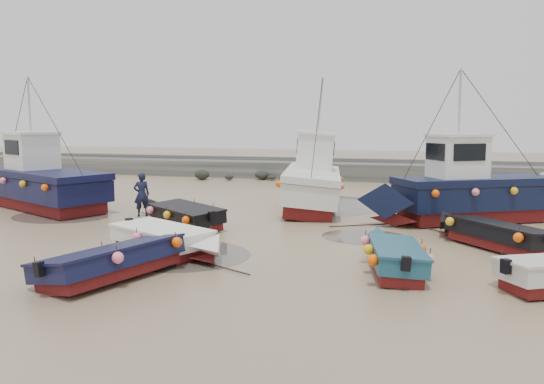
{
  "coord_description": "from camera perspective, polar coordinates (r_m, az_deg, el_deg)",
  "views": [
    {
      "loc": [
        5.43,
        -15.45,
        4.19
      ],
      "look_at": [
        0.03,
        4.44,
        1.4
      ],
      "focal_mm": 35.0,
      "sensor_mm": 36.0,
      "label": 1
    }
  ],
  "objects": [
    {
      "name": "cabin_boat_1",
      "position": [
        25.74,
        4.13,
        1.31
      ],
      "size": [
        3.77,
        10.43,
        6.22
      ],
      "rotation": [
        0.0,
        0.0,
        0.16
      ],
      "color": "maroon",
      "rests_on": "ground"
    },
    {
      "name": "cabin_boat_0",
      "position": [
        27.93,
        -23.9,
        1.13
      ],
      "size": [
        10.45,
        6.26,
        6.22
      ],
      "rotation": [
        0.0,
        0.0,
        1.13
      ],
      "color": "maroon",
      "rests_on": "ground"
    },
    {
      "name": "puddle_b",
      "position": [
        19.53,
        10.01,
        -4.78
      ],
      "size": [
        3.21,
        3.21,
        0.01
      ],
      "primitive_type": "cylinder",
      "color": "#4F4841",
      "rests_on": "ground"
    },
    {
      "name": "dinghy_1",
      "position": [
        15.03,
        -15.65,
        -6.63
      ],
      "size": [
        3.27,
        6.14,
        1.43
      ],
      "rotation": [
        0.0,
        0.0,
        -0.34
      ],
      "color": "maroon",
      "rests_on": "ground"
    },
    {
      "name": "puddle_c",
      "position": [
        25.22,
        -21.67,
        -2.4
      ],
      "size": [
        4.41,
        4.41,
        0.01
      ],
      "primitive_type": "cylinder",
      "color": "#4F4841",
      "rests_on": "ground"
    },
    {
      "name": "dinghy_5",
      "position": [
        16.98,
        -11.06,
        -4.81
      ],
      "size": [
        5.46,
        3.37,
        1.43
      ],
      "rotation": [
        0.0,
        0.0,
        -2.04
      ],
      "color": "maroon",
      "rests_on": "ground"
    },
    {
      "name": "puddle_d",
      "position": [
        26.54,
        6.49,
        -1.41
      ],
      "size": [
        5.1,
        5.1,
        0.01
      ],
      "primitive_type": "cylinder",
      "color": "#4F4841",
      "rests_on": "ground"
    },
    {
      "name": "seawall",
      "position": [
        37.99,
        6.98,
        2.27
      ],
      "size": [
        60.0,
        4.92,
        1.5
      ],
      "color": "slate",
      "rests_on": "ground"
    },
    {
      "name": "dinghy_2",
      "position": [
        15.23,
        12.91,
        -6.24
      ],
      "size": [
        2.09,
        5.03,
        1.43
      ],
      "rotation": [
        0.0,
        0.0,
        0.18
      ],
      "color": "maroon",
      "rests_on": "ground"
    },
    {
      "name": "dinghy_4",
      "position": [
        21.49,
        -9.65,
        -2.16
      ],
      "size": [
        5.23,
        4.04,
        1.43
      ],
      "rotation": [
        0.0,
        0.0,
        0.95
      ],
      "color": "maroon",
      "rests_on": "ground"
    },
    {
      "name": "ground",
      "position": [
        16.91,
        -4.08,
        -6.66
      ],
      "size": [
        120.0,
        120.0,
        0.0
      ],
      "primitive_type": "plane",
      "color": "tan",
      "rests_on": "ground"
    },
    {
      "name": "puddle_a",
      "position": [
        17.04,
        -9.95,
        -6.63
      ],
      "size": [
        4.56,
        4.56,
        0.01
      ],
      "primitive_type": "cylinder",
      "color": "#4F4841",
      "rests_on": "ground"
    },
    {
      "name": "person",
      "position": [
        24.09,
        -13.77,
        -2.53
      ],
      "size": [
        0.83,
        0.81,
        1.93
      ],
      "primitive_type": "imported",
      "rotation": [
        0.0,
        0.0,
        3.85
      ],
      "color": "black",
      "rests_on": "ground"
    },
    {
      "name": "cabin_boat_2",
      "position": [
        23.23,
        19.8,
        0.24
      ],
      "size": [
        9.12,
        5.78,
        6.22
      ],
      "rotation": [
        0.0,
        0.0,
        2.06
      ],
      "color": "maroon",
      "rests_on": "ground"
    },
    {
      "name": "dinghy_6",
      "position": [
        19.17,
        22.47,
        -3.83
      ],
      "size": [
        4.38,
        4.96,
        1.43
      ],
      "rotation": [
        0.0,
        0.0,
        0.7
      ],
      "color": "maroon",
      "rests_on": "ground"
    }
  ]
}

